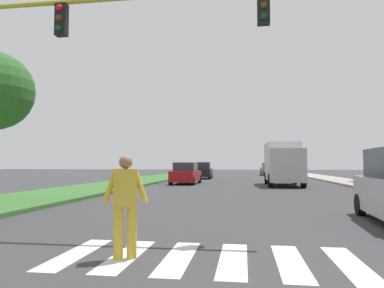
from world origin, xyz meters
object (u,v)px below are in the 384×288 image
at_px(traffic_light_gantry, 60,49).
at_px(truck_box_delivery, 283,163).
at_px(sedan_midblock, 186,174).
at_px(pedestrian_performer, 125,201).
at_px(sedan_far_horizon, 269,170).
at_px(sedan_distant, 203,171).

distance_m(traffic_light_gantry, truck_box_delivery, 19.85).
relative_size(traffic_light_gantry, sedan_midblock, 2.17).
relative_size(pedestrian_performer, sedan_far_horizon, 0.39).
distance_m(pedestrian_performer, sedan_distant, 31.44).
xyz_separation_m(pedestrian_performer, sedan_midblock, (-2.52, 21.41, -0.16)).
height_order(sedan_midblock, sedan_distant, sedan_distant).
bearing_deg(traffic_light_gantry, pedestrian_performer, -42.84).
bearing_deg(sedan_midblock, sedan_distant, 88.85).
height_order(sedan_distant, sedan_far_horizon, sedan_distant).
bearing_deg(pedestrian_performer, sedan_distant, 94.24).
bearing_deg(sedan_far_horizon, truck_box_delivery, -91.26).
bearing_deg(sedan_far_horizon, pedestrian_performer, -96.89).
relative_size(traffic_light_gantry, pedestrian_performer, 5.32).
bearing_deg(sedan_midblock, traffic_light_gantry, -89.98).
distance_m(sedan_midblock, truck_box_delivery, 7.33).
bearing_deg(truck_box_delivery, sedan_distant, 123.24).
relative_size(pedestrian_performer, sedan_distant, 0.39).
bearing_deg(traffic_light_gantry, sedan_midblock, 90.02).
height_order(traffic_light_gantry, truck_box_delivery, traffic_light_gantry).
distance_m(sedan_midblock, sedan_far_horizon, 23.04).
height_order(sedan_midblock, truck_box_delivery, truck_box_delivery).
height_order(traffic_light_gantry, sedan_midblock, traffic_light_gantry).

